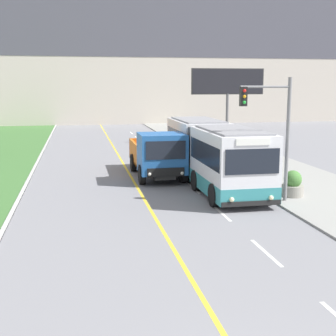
# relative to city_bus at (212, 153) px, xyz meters

# --- Properties ---
(apartment_block_background) EXTENTS (80.00, 8.04, 24.49)m
(apartment_block_background) POSITION_rel_city_bus_xyz_m (-3.96, 41.49, 10.65)
(apartment_block_background) COLOR beige
(apartment_block_background) RESTS_ON ground_plane
(city_bus) EXTENTS (2.73, 11.52, 3.15)m
(city_bus) POSITION_rel_city_bus_xyz_m (0.00, 0.00, 0.00)
(city_bus) COLOR silver
(city_bus) RESTS_ON ground_plane
(dump_truck) EXTENTS (2.49, 6.62, 2.61)m
(dump_truck) POSITION_rel_city_bus_xyz_m (-2.53, 1.65, -0.31)
(dump_truck) COLOR black
(dump_truck) RESTS_ON ground_plane
(traffic_light_mast) EXTENTS (2.28, 0.32, 5.43)m
(traffic_light_mast) POSITION_rel_city_bus_xyz_m (1.40, -4.37, 1.88)
(traffic_light_mast) COLOR slate
(traffic_light_mast) RESTS_ON ground_plane
(billboard_large) EXTENTS (6.44, 0.24, 6.48)m
(billboard_large) POSITION_rel_city_bus_xyz_m (6.00, 16.09, 3.54)
(billboard_large) COLOR #59595B
(billboard_large) RESTS_ON ground_plane
(planter_round_near) EXTENTS (1.02, 1.02, 1.19)m
(planter_round_near) POSITION_rel_city_bus_xyz_m (2.76, -3.65, -1.00)
(planter_round_near) COLOR gray
(planter_round_near) RESTS_ON sidewalk_right
(planter_round_second) EXTENTS (1.12, 1.12, 1.26)m
(planter_round_second) POSITION_rel_city_bus_xyz_m (2.73, 0.86, -0.97)
(planter_round_second) COLOR gray
(planter_round_second) RESTS_ON sidewalk_right
(planter_round_third) EXTENTS (1.03, 1.03, 1.22)m
(planter_round_third) POSITION_rel_city_bus_xyz_m (2.88, 5.38, -0.98)
(planter_round_third) COLOR gray
(planter_round_third) RESTS_ON sidewalk_right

